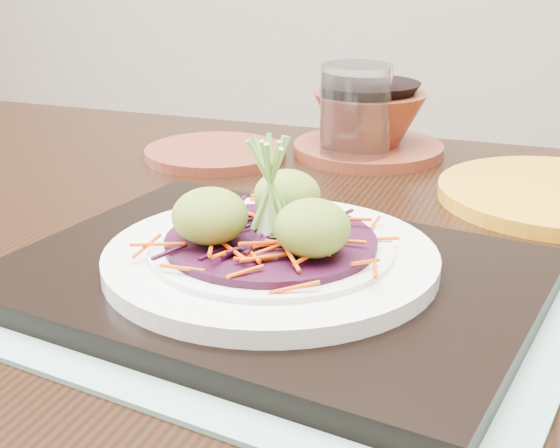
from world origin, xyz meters
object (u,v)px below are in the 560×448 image
(dining_table, at_px, (284,372))
(yellow_plate, at_px, (560,195))
(white_plate, at_px, (271,257))
(water_glass, at_px, (355,115))
(terracotta_bowl_set, at_px, (369,127))
(terracotta_side_plate, at_px, (215,153))
(serving_tray, at_px, (271,278))

(dining_table, height_order, yellow_plate, yellow_plate)
(white_plate, bearing_deg, water_glass, 93.58)
(white_plate, relative_size, terracotta_bowl_set, 1.03)
(dining_table, relative_size, terracotta_side_plate, 8.10)
(serving_tray, height_order, terracotta_side_plate, serving_tray)
(dining_table, xyz_separation_m, white_plate, (0.01, -0.06, 0.13))
(terracotta_side_plate, bearing_deg, terracotta_bowl_set, 23.22)
(terracotta_bowl_set, bearing_deg, water_glass, -98.09)
(serving_tray, bearing_deg, yellow_plate, 65.44)
(serving_tray, height_order, terracotta_bowl_set, terracotta_bowl_set)
(white_plate, bearing_deg, yellow_plate, 54.89)
(dining_table, xyz_separation_m, serving_tray, (0.01, -0.06, 0.12))
(terracotta_side_plate, relative_size, water_glass, 1.46)
(serving_tray, bearing_deg, water_glass, 104.14)
(dining_table, height_order, water_glass, water_glass)
(water_glass, relative_size, yellow_plate, 0.48)
(terracotta_side_plate, relative_size, yellow_plate, 0.70)
(terracotta_bowl_set, bearing_deg, terracotta_side_plate, -156.78)
(yellow_plate, bearing_deg, white_plate, -125.11)
(serving_tray, relative_size, yellow_plate, 1.58)
(terracotta_side_plate, height_order, yellow_plate, yellow_plate)
(water_glass, distance_m, yellow_plate, 0.23)
(water_glass, distance_m, terracotta_bowl_set, 0.05)
(dining_table, distance_m, serving_tray, 0.13)
(dining_table, distance_m, terracotta_side_plate, 0.32)
(dining_table, xyz_separation_m, water_glass, (-0.01, 0.27, 0.16))
(serving_tray, relative_size, terracotta_side_plate, 2.25)
(serving_tray, relative_size, water_glass, 3.29)
(dining_table, relative_size, serving_tray, 3.60)
(white_plate, distance_m, water_glass, 0.34)
(serving_tray, bearing_deg, terracotta_bowl_set, 102.80)
(serving_tray, distance_m, terracotta_bowl_set, 0.38)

